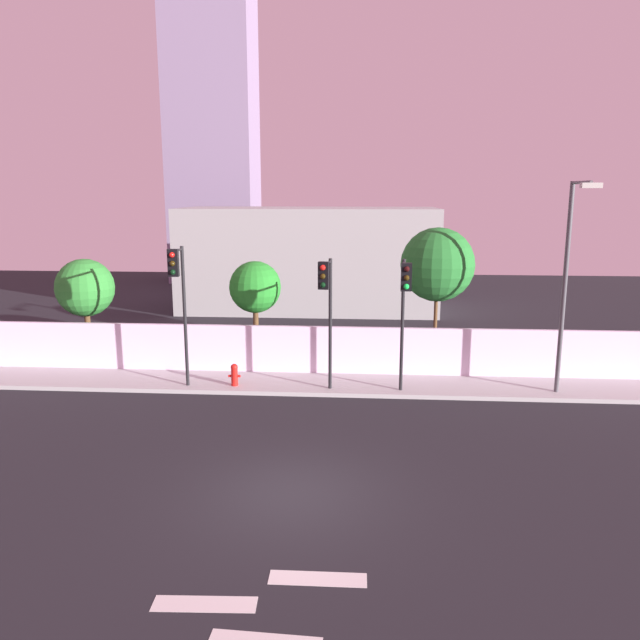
% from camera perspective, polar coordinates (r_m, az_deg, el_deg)
% --- Properties ---
extents(ground_plane, '(80.00, 80.00, 0.00)m').
position_cam_1_polar(ground_plane, '(15.18, -2.57, -15.58)').
color(ground_plane, black).
extents(sidewalk, '(36.00, 2.40, 0.15)m').
position_cam_1_polar(sidewalk, '(22.72, -0.18, -5.92)').
color(sidewalk, '#AFAFAF').
rests_on(sidewalk, ground).
extents(perimeter_wall, '(36.00, 0.18, 1.80)m').
position_cam_1_polar(perimeter_wall, '(23.69, 0.06, -2.73)').
color(perimeter_wall, silver).
rests_on(perimeter_wall, sidewalk).
extents(crosswalk_marking, '(3.70, 3.04, 0.01)m').
position_cam_1_polar(crosswalk_marking, '(11.39, -5.82, -25.96)').
color(crosswalk_marking, silver).
rests_on(crosswalk_marking, ground).
extents(traffic_light_left, '(0.41, 1.29, 4.59)m').
position_cam_1_polar(traffic_light_left, '(20.71, 0.61, 2.09)').
color(traffic_light_left, black).
rests_on(traffic_light_left, sidewalk).
extents(traffic_light_center, '(0.34, 1.45, 4.59)m').
position_cam_1_polar(traffic_light_center, '(20.63, 7.75, 1.97)').
color(traffic_light_center, black).
rests_on(traffic_light_center, sidewalk).
extents(traffic_light_right, '(0.35, 1.42, 4.98)m').
position_cam_1_polar(traffic_light_right, '(21.51, -12.82, 2.88)').
color(traffic_light_right, black).
rests_on(traffic_light_right, sidewalk).
extents(street_lamp_curbside, '(0.60, 1.87, 7.13)m').
position_cam_1_polar(street_lamp_curbside, '(22.12, 21.80, 4.07)').
color(street_lamp_curbside, '#4C4C51').
rests_on(street_lamp_curbside, sidewalk).
extents(fire_hydrant, '(0.44, 0.26, 0.80)m').
position_cam_1_polar(fire_hydrant, '(22.44, -7.86, -4.92)').
color(fire_hydrant, red).
rests_on(fire_hydrant, sidewalk).
extents(roadside_tree_leftmost, '(2.33, 2.33, 4.32)m').
position_cam_1_polar(roadside_tree_leftmost, '(26.81, -20.75, 2.75)').
color(roadside_tree_leftmost, brown).
rests_on(roadside_tree_leftmost, ground).
extents(roadside_tree_midleft, '(2.05, 2.05, 4.28)m').
position_cam_1_polar(roadside_tree_midleft, '(24.70, -5.97, 2.97)').
color(roadside_tree_midleft, brown).
rests_on(roadside_tree_midleft, ground).
extents(roadside_tree_midright, '(2.84, 2.84, 5.63)m').
position_cam_1_polar(roadside_tree_midright, '(24.36, 10.72, 5.00)').
color(roadside_tree_midright, brown).
rests_on(roadside_tree_midright, ground).
extents(low_building_distant, '(14.98, 6.00, 6.02)m').
position_cam_1_polar(low_building_distant, '(37.24, -0.99, 5.63)').
color(low_building_distant, '#A2A2A2').
rests_on(low_building_distant, ground).
extents(tower_on_skyline, '(6.48, 5.00, 23.12)m').
position_cam_1_polar(tower_on_skyline, '(50.49, -9.80, 16.78)').
color(tower_on_skyline, gray).
rests_on(tower_on_skyline, ground).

